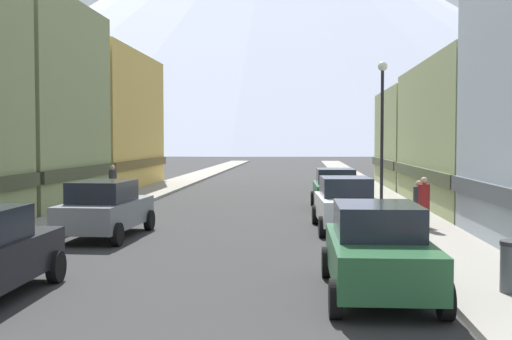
{
  "coord_description": "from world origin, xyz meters",
  "views": [
    {
      "loc": [
        2.31,
        -5.16,
        3.04
      ],
      "look_at": [
        -0.38,
        32.69,
        1.27
      ],
      "focal_mm": 45.28,
      "sensor_mm": 36.0,
      "label": 1
    }
  ],
  "objects_px": {
    "pedestrian_0": "(424,205)",
    "pedestrian_1": "(419,205)",
    "car_right_1": "(346,204)",
    "streetlamp_right": "(382,115)",
    "car_left_1": "(105,209)",
    "pedestrian_2": "(113,186)",
    "car_right_2": "(336,189)",
    "car_right_0": "(378,250)"
  },
  "relations": [
    {
      "from": "car_right_1",
      "to": "pedestrian_1",
      "type": "bearing_deg",
      "value": 5.22
    },
    {
      "from": "car_right_2",
      "to": "streetlamp_right",
      "type": "distance_m",
      "value": 4.94
    },
    {
      "from": "pedestrian_1",
      "to": "car_left_1",
      "type": "bearing_deg",
      "value": -166.7
    },
    {
      "from": "car_right_0",
      "to": "pedestrian_1",
      "type": "height_order",
      "value": "car_right_0"
    },
    {
      "from": "car_right_2",
      "to": "car_left_1",
      "type": "bearing_deg",
      "value": -131.08
    },
    {
      "from": "pedestrian_2",
      "to": "pedestrian_0",
      "type": "bearing_deg",
      "value": -31.37
    },
    {
      "from": "car_left_1",
      "to": "car_right_1",
      "type": "distance_m",
      "value": 7.9
    },
    {
      "from": "car_left_1",
      "to": "pedestrian_1",
      "type": "relative_size",
      "value": 2.94
    },
    {
      "from": "car_right_1",
      "to": "streetlamp_right",
      "type": "xyz_separation_m",
      "value": [
        1.55,
        3.04,
        3.09
      ]
    },
    {
      "from": "car_left_1",
      "to": "car_right_0",
      "type": "bearing_deg",
      "value": -42.61
    },
    {
      "from": "car_right_2",
      "to": "streetlamp_right",
      "type": "relative_size",
      "value": 0.76
    },
    {
      "from": "streetlamp_right",
      "to": "car_right_2",
      "type": "bearing_deg",
      "value": 113.72
    },
    {
      "from": "car_left_1",
      "to": "streetlamp_right",
      "type": "distance_m",
      "value": 10.97
    },
    {
      "from": "car_right_2",
      "to": "pedestrian_0",
      "type": "xyz_separation_m",
      "value": [
        2.45,
        -7.29,
        0.04
      ]
    },
    {
      "from": "pedestrian_0",
      "to": "car_right_0",
      "type": "bearing_deg",
      "value": -106.22
    },
    {
      "from": "streetlamp_right",
      "to": "pedestrian_0",
      "type": "bearing_deg",
      "value": -76.55
    },
    {
      "from": "car_right_2",
      "to": "pedestrian_2",
      "type": "xyz_separation_m",
      "value": [
        -10.05,
        0.33,
        0.07
      ]
    },
    {
      "from": "pedestrian_0",
      "to": "pedestrian_1",
      "type": "distance_m",
      "value": 0.95
    },
    {
      "from": "car_left_1",
      "to": "pedestrian_1",
      "type": "distance_m",
      "value": 10.33
    },
    {
      "from": "pedestrian_0",
      "to": "streetlamp_right",
      "type": "relative_size",
      "value": 0.29
    },
    {
      "from": "car_right_1",
      "to": "pedestrian_2",
      "type": "distance_m",
      "value": 12.19
    },
    {
      "from": "car_right_0",
      "to": "car_right_1",
      "type": "xyz_separation_m",
      "value": [
        -0.0,
        9.15,
        0.0
      ]
    },
    {
      "from": "pedestrian_0",
      "to": "pedestrian_1",
      "type": "relative_size",
      "value": 1.11
    },
    {
      "from": "car_right_1",
      "to": "pedestrian_0",
      "type": "relative_size",
      "value": 2.64
    },
    {
      "from": "car_left_1",
      "to": "car_right_2",
      "type": "distance_m",
      "value": 11.57
    },
    {
      "from": "car_left_1",
      "to": "streetlamp_right",
      "type": "xyz_separation_m",
      "value": [
        9.15,
        5.19,
        3.09
      ]
    },
    {
      "from": "car_right_1",
      "to": "pedestrian_2",
      "type": "relative_size",
      "value": 2.55
    },
    {
      "from": "car_left_1",
      "to": "streetlamp_right",
      "type": "bearing_deg",
      "value": 29.56
    },
    {
      "from": "car_left_1",
      "to": "pedestrian_0",
      "type": "bearing_deg",
      "value": 8.09
    },
    {
      "from": "car_right_2",
      "to": "pedestrian_1",
      "type": "distance_m",
      "value": 6.8
    },
    {
      "from": "car_right_2",
      "to": "pedestrian_1",
      "type": "height_order",
      "value": "car_right_2"
    },
    {
      "from": "car_left_1",
      "to": "streetlamp_right",
      "type": "height_order",
      "value": "streetlamp_right"
    },
    {
      "from": "streetlamp_right",
      "to": "pedestrian_2",
      "type": "bearing_deg",
      "value": 161.6
    },
    {
      "from": "car_left_1",
      "to": "streetlamp_right",
      "type": "relative_size",
      "value": 0.76
    },
    {
      "from": "pedestrian_0",
      "to": "pedestrian_1",
      "type": "bearing_deg",
      "value": 90.0
    },
    {
      "from": "streetlamp_right",
      "to": "car_right_1",
      "type": "bearing_deg",
      "value": -117.07
    },
    {
      "from": "car_left_1",
      "to": "car_right_2",
      "type": "xyz_separation_m",
      "value": [
        7.6,
        8.72,
        0.0
      ]
    },
    {
      "from": "car_left_1",
      "to": "car_right_0",
      "type": "distance_m",
      "value": 10.33
    },
    {
      "from": "pedestrian_1",
      "to": "streetlamp_right",
      "type": "height_order",
      "value": "streetlamp_right"
    },
    {
      "from": "pedestrian_2",
      "to": "streetlamp_right",
      "type": "bearing_deg",
      "value": -18.4
    },
    {
      "from": "pedestrian_0",
      "to": "car_right_2",
      "type": "bearing_deg",
      "value": 108.58
    },
    {
      "from": "car_right_1",
      "to": "pedestrian_0",
      "type": "bearing_deg",
      "value": -16.44
    }
  ]
}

